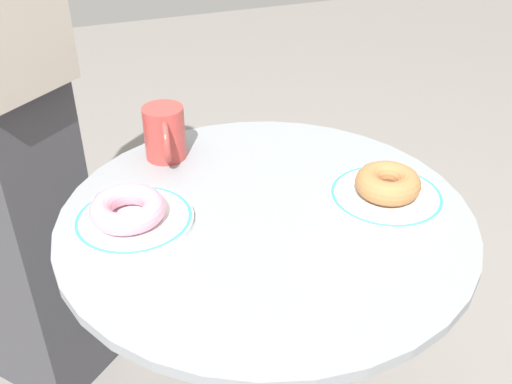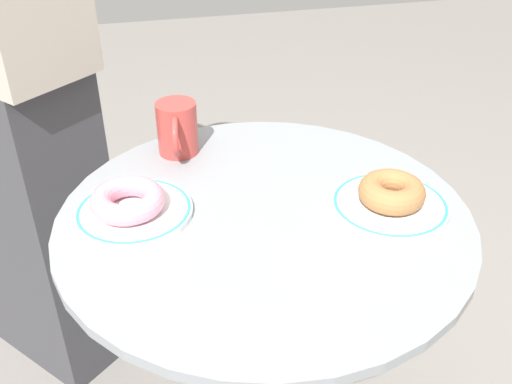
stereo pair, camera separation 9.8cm
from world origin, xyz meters
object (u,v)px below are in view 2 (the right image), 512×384
(donut_cinnamon, at_px, (392,192))
(person_figure, at_px, (4,76))
(donut_pink_frosted, at_px, (128,200))
(coffee_mug, at_px, (177,129))
(cafe_table, at_px, (263,322))
(plate_left, at_px, (134,211))
(paper_napkin, at_px, (336,259))
(plate_right, at_px, (390,205))

(donut_cinnamon, height_order, person_figure, person_figure)
(donut_pink_frosted, bearing_deg, coffee_mug, 61.00)
(cafe_table, height_order, person_figure, person_figure)
(plate_left, height_order, donut_cinnamon, donut_cinnamon)
(paper_napkin, xyz_separation_m, person_figure, (-0.52, 0.65, 0.08))
(donut_pink_frosted, relative_size, donut_cinnamon, 1.10)
(donut_cinnamon, relative_size, paper_napkin, 0.82)
(donut_pink_frosted, height_order, donut_cinnamon, donut_cinnamon)
(donut_pink_frosted, relative_size, paper_napkin, 0.90)
(donut_cinnamon, height_order, coffee_mug, coffee_mug)
(coffee_mug, bearing_deg, donut_pink_frosted, -119.00)
(plate_left, height_order, person_figure, person_figure)
(paper_napkin, bearing_deg, plate_left, 146.18)
(donut_pink_frosted, distance_m, person_figure, 0.52)
(donut_pink_frosted, xyz_separation_m, donut_cinnamon, (0.43, -0.08, 0.00))
(plate_left, relative_size, donut_pink_frosted, 1.58)
(paper_napkin, bearing_deg, person_figure, 128.68)
(donut_pink_frosted, bearing_deg, paper_napkin, -32.98)
(coffee_mug, bearing_deg, cafe_table, -65.22)
(cafe_table, distance_m, coffee_mug, 0.40)
(plate_left, bearing_deg, cafe_table, -13.77)
(coffee_mug, bearing_deg, donut_cinnamon, -40.25)
(cafe_table, height_order, plate_left, plate_left)
(plate_left, relative_size, plate_right, 0.99)
(plate_right, relative_size, coffee_mug, 1.59)
(coffee_mug, relative_size, person_figure, 0.08)
(plate_left, distance_m, person_figure, 0.53)
(paper_napkin, relative_size, coffee_mug, 1.11)
(paper_napkin, bearing_deg, donut_pink_frosted, 147.02)
(plate_left, height_order, donut_pink_frosted, donut_pink_frosted)
(donut_pink_frosted, xyz_separation_m, person_figure, (-0.23, 0.46, 0.05))
(plate_left, bearing_deg, donut_pink_frosted, -175.04)
(cafe_table, xyz_separation_m, coffee_mug, (-0.11, 0.24, 0.30))
(cafe_table, xyz_separation_m, plate_left, (-0.21, 0.05, 0.26))
(coffee_mug, bearing_deg, person_figure, 140.99)
(plate_right, distance_m, person_figure, 0.86)
(donut_pink_frosted, height_order, coffee_mug, coffee_mug)
(plate_right, bearing_deg, cafe_table, 171.85)
(cafe_table, bearing_deg, donut_cinnamon, -8.15)
(cafe_table, xyz_separation_m, person_figure, (-0.45, 0.51, 0.33))
(donut_cinnamon, bearing_deg, plate_left, 169.01)
(plate_left, height_order, coffee_mug, coffee_mug)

